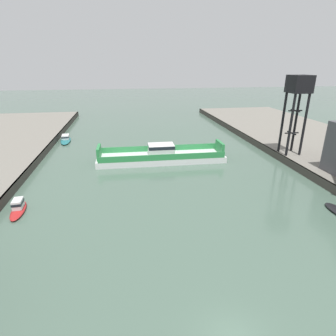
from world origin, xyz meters
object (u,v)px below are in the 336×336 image
moored_boat_far_left (18,207)px  chain_ferry (161,156)px  moored_boat_near_left (66,139)px  crane_tower (298,92)px

moored_boat_far_left → chain_ferry: bearing=38.7°
chain_ferry → moored_boat_far_left: 25.72m
chain_ferry → moored_boat_near_left: bearing=139.0°
moored_boat_near_left → moored_boat_far_left: bearing=-89.4°
moored_boat_near_left → moored_boat_far_left: size_ratio=1.53×
chain_ferry → moored_boat_far_left: bearing=-141.3°
chain_ferry → moored_boat_near_left: size_ratio=2.96×
moored_boat_near_left → crane_tower: 50.48m
moored_boat_far_left → crane_tower: crane_tower is taller
chain_ferry → moored_boat_near_left: chain_ferry is taller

